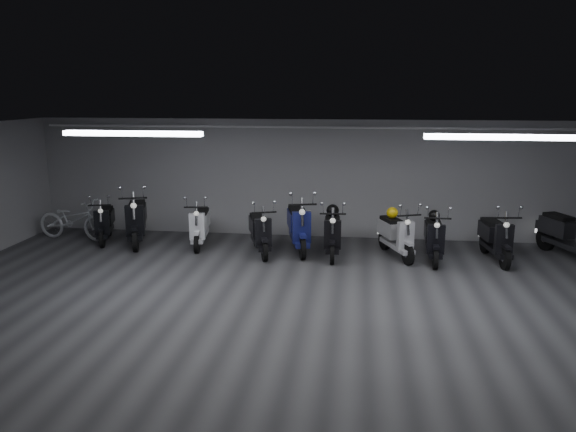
# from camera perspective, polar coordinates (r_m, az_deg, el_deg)

# --- Properties ---
(floor) EXTENTS (14.00, 10.00, 0.01)m
(floor) POSITION_cam_1_polar(r_m,az_deg,el_deg) (8.65, 1.56, -10.61)
(floor) COLOR #363639
(floor) RESTS_ON ground
(ceiling) EXTENTS (14.00, 10.00, 0.01)m
(ceiling) POSITION_cam_1_polar(r_m,az_deg,el_deg) (7.97, 1.68, 8.28)
(ceiling) COLOR gray
(ceiling) RESTS_ON ground
(back_wall) EXTENTS (14.00, 0.01, 2.80)m
(back_wall) POSITION_cam_1_polar(r_m,az_deg,el_deg) (13.09, 3.83, 3.83)
(back_wall) COLOR gray
(back_wall) RESTS_ON ground
(front_wall) EXTENTS (14.00, 0.01, 2.80)m
(front_wall) POSITION_cam_1_polar(r_m,az_deg,el_deg) (3.63, -6.98, -21.37)
(front_wall) COLOR gray
(front_wall) RESTS_ON ground
(fluor_strip_left) EXTENTS (2.40, 0.18, 0.08)m
(fluor_strip_left) POSITION_cam_1_polar(r_m,az_deg,el_deg) (9.70, -15.81, 8.23)
(fluor_strip_left) COLOR white
(fluor_strip_left) RESTS_ON ceiling
(fluor_strip_right) EXTENTS (2.40, 0.18, 0.08)m
(fluor_strip_right) POSITION_cam_1_polar(r_m,az_deg,el_deg) (9.20, 21.45, 7.61)
(fluor_strip_right) COLOR white
(fluor_strip_right) RESTS_ON ceiling
(conduit) EXTENTS (13.60, 0.05, 0.05)m
(conduit) POSITION_cam_1_polar(r_m,az_deg,el_deg) (12.87, 3.89, 9.15)
(conduit) COLOR white
(conduit) RESTS_ON back_wall
(scooter_0) EXTENTS (1.00, 1.71, 1.21)m
(scooter_0) POSITION_cam_1_polar(r_m,az_deg,el_deg) (13.45, -18.49, -0.02)
(scooter_0) COLOR black
(scooter_0) RESTS_ON floor
(scooter_1) EXTENTS (1.26, 2.09, 1.48)m
(scooter_1) POSITION_cam_1_polar(r_m,az_deg,el_deg) (12.99, -15.45, 0.36)
(scooter_1) COLOR black
(scooter_1) RESTS_ON floor
(scooter_2) EXTENTS (0.81, 1.76, 1.26)m
(scooter_2) POSITION_cam_1_polar(r_m,az_deg,el_deg) (12.52, -9.13, -0.31)
(scooter_2) COLOR silver
(scooter_2) RESTS_ON floor
(scooter_3) EXTENTS (1.10, 1.81, 1.28)m
(scooter_3) POSITION_cam_1_polar(r_m,az_deg,el_deg) (11.80, -2.92, -0.91)
(scooter_3) COLOR black
(scooter_3) RESTS_ON floor
(scooter_4) EXTENTS (1.08, 2.04, 1.45)m
(scooter_4) POSITION_cam_1_polar(r_m,az_deg,el_deg) (11.97, 1.12, -0.28)
(scooter_4) COLOR navy
(scooter_4) RESTS_ON floor
(scooter_5) EXTENTS (0.67, 1.77, 1.30)m
(scooter_5) POSITION_cam_1_polar(r_m,az_deg,el_deg) (11.65, 4.63, -1.08)
(scooter_5) COLOR black
(scooter_5) RESTS_ON floor
(scooter_6) EXTENTS (1.16, 1.79, 1.27)m
(scooter_6) POSITION_cam_1_polar(r_m,az_deg,el_deg) (11.76, 11.18, -1.21)
(scooter_6) COLOR #BABABE
(scooter_6) RESTS_ON floor
(scooter_7) EXTENTS (0.65, 1.74, 1.27)m
(scooter_7) POSITION_cam_1_polar(r_m,az_deg,el_deg) (11.68, 14.91, -1.49)
(scooter_7) COLOR black
(scooter_7) RESTS_ON floor
(scooter_8) EXTENTS (0.78, 1.79, 1.29)m
(scooter_8) POSITION_cam_1_polar(r_m,az_deg,el_deg) (12.05, 20.77, -1.42)
(scooter_8) COLOR black
(scooter_8) RESTS_ON floor
(scooter_9) EXTENTS (1.28, 1.99, 1.41)m
(scooter_9) POSITION_cam_1_polar(r_m,az_deg,el_deg) (12.84, 27.09, -0.91)
(scooter_9) COLOR black
(scooter_9) RESTS_ON floor
(bicycle) EXTENTS (1.87, 0.86, 1.17)m
(bicycle) POSITION_cam_1_polar(r_m,az_deg,el_deg) (13.90, -21.39, 0.07)
(bicycle) COLOR white
(bicycle) RESTS_ON floor
(helmet_0) EXTENTS (0.24, 0.24, 0.24)m
(helmet_0) POSITION_cam_1_polar(r_m,az_deg,el_deg) (11.91, 10.75, 0.33)
(helmet_0) COLOR yellow
(helmet_0) RESTS_ON scooter_6
(helmet_1) EXTENTS (0.24, 0.24, 0.24)m
(helmet_1) POSITION_cam_1_polar(r_m,az_deg,el_deg) (11.85, 14.90, 0.05)
(helmet_1) COLOR black
(helmet_1) RESTS_ON scooter_7
(helmet_2) EXTENTS (0.27, 0.27, 0.27)m
(helmet_2) POSITION_cam_1_polar(r_m,az_deg,el_deg) (11.82, 4.65, 0.57)
(helmet_2) COLOR black
(helmet_2) RESTS_ON scooter_5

